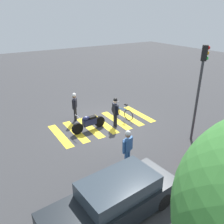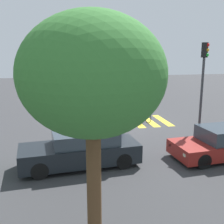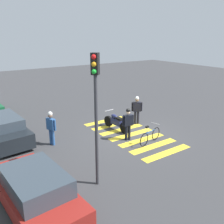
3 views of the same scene
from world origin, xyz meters
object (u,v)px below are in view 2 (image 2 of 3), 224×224
(leaning_bicycle, at_px, (143,115))
(pedestrian_bystander, at_px, (118,126))
(officer_by_motorcycle, at_px, (132,109))
(traffic_light_pole, at_px, (203,77))
(police_motorcycle, at_px, (106,117))
(car_black_suv, at_px, (81,150))
(officer_on_foot, at_px, (100,103))

(leaning_bicycle, height_order, pedestrian_bystander, pedestrian_bystander)
(leaning_bicycle, height_order, officer_by_motorcycle, officer_by_motorcycle)
(traffic_light_pole, bearing_deg, leaning_bicycle, -68.68)
(police_motorcycle, relative_size, car_black_suv, 0.45)
(police_motorcycle, xyz_separation_m, leaning_bicycle, (-2.49, -0.36, -0.08))
(police_motorcycle, relative_size, pedestrian_bystander, 1.20)
(car_black_suv, bearing_deg, police_motorcycle, -109.41)
(leaning_bicycle, distance_m, car_black_suv, 7.60)
(police_motorcycle, distance_m, traffic_light_pole, 6.18)
(leaning_bicycle, height_order, traffic_light_pole, traffic_light_pole)
(pedestrian_bystander, bearing_deg, traffic_light_pole, -178.56)
(pedestrian_bystander, bearing_deg, police_motorcycle, -92.13)
(police_motorcycle, height_order, pedestrian_bystander, pedestrian_bystander)
(police_motorcycle, height_order, leaning_bicycle, police_motorcycle)
(police_motorcycle, bearing_deg, traffic_light_pole, 137.53)
(pedestrian_bystander, height_order, car_black_suv, pedestrian_bystander)
(officer_by_motorcycle, height_order, pedestrian_bystander, pedestrian_bystander)
(police_motorcycle, height_order, traffic_light_pole, traffic_light_pole)
(officer_on_foot, height_order, car_black_suv, officer_on_foot)
(car_black_suv, bearing_deg, officer_by_motorcycle, -123.37)
(traffic_light_pole, bearing_deg, pedestrian_bystander, 1.44)
(leaning_bicycle, relative_size, car_black_suv, 0.37)
(leaning_bicycle, xyz_separation_m, car_black_suv, (4.52, 6.10, 0.28))
(leaning_bicycle, distance_m, traffic_light_pole, 5.22)
(officer_by_motorcycle, distance_m, pedestrian_bystander, 3.89)
(police_motorcycle, relative_size, traffic_light_pole, 0.44)
(officer_by_motorcycle, distance_m, traffic_light_pole, 4.78)
(traffic_light_pole, bearing_deg, police_motorcycle, -42.47)
(leaning_bicycle, xyz_separation_m, officer_by_motorcycle, (0.96, 0.70, 0.62))
(police_motorcycle, height_order, officer_by_motorcycle, officer_by_motorcycle)
(officer_on_foot, xyz_separation_m, pedestrian_bystander, (0.04, 5.47, 0.00))
(officer_on_foot, distance_m, pedestrian_bystander, 5.47)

